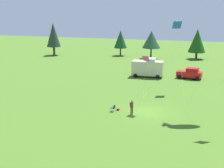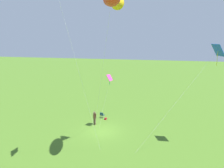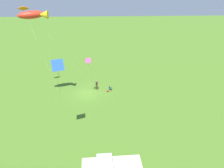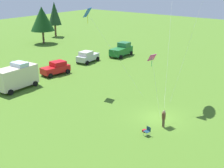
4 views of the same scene
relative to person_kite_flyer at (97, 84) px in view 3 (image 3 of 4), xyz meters
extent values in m
plane|color=#466E21|center=(1.60, 1.39, -1.02)|extent=(160.00, 160.00, 0.00)
cylinder|color=brown|center=(-0.06, -0.09, -0.60)|extent=(0.14, 0.14, 0.85)
cylinder|color=brown|center=(0.06, 0.09, -0.60)|extent=(0.14, 0.14, 0.85)
cylinder|color=brown|center=(0.00, 0.00, 0.14)|extent=(0.47, 0.47, 0.62)
sphere|color=tan|center=(0.00, 0.00, 0.60)|extent=(0.24, 0.24, 0.24)
cylinder|color=brown|center=(-0.16, -0.13, 0.17)|extent=(0.16, 0.18, 0.56)
cylinder|color=brown|center=(0.07, 0.20, 0.17)|extent=(0.13, 0.13, 0.55)
cube|color=#143648|center=(-2.40, 0.35, -0.60)|extent=(0.58, 0.58, 0.04)
cube|color=#143648|center=(-2.19, 0.30, -0.40)|extent=(0.15, 0.48, 0.40)
cylinder|color=#A5A8AD|center=(-2.66, 0.20, -0.81)|extent=(0.03, 0.03, 0.42)
cylinder|color=#A5A8AD|center=(-2.56, 0.60, -0.81)|extent=(0.03, 0.03, 0.42)
cylinder|color=#A5A8AD|center=(-2.25, 0.10, -0.81)|extent=(0.03, 0.03, 0.42)
cylinder|color=#A5A8AD|center=(-2.15, 0.50, -0.81)|extent=(0.03, 0.03, 0.42)
cube|color=#A61220|center=(-1.91, 0.93, -0.91)|extent=(0.37, 0.31, 0.22)
cube|color=silver|center=(-1.18, 20.05, 2.07)|extent=(1.48, 2.08, 0.50)
ellipsoid|color=red|center=(8.16, 3.99, 12.42)|extent=(3.73, 2.29, 1.16)
cone|color=yellow|center=(6.59, 3.99, 12.42)|extent=(1.22, 1.11, 1.11)
sphere|color=yellow|center=(9.12, 4.33, 12.54)|extent=(0.27, 0.27, 0.27)
cylinder|color=silver|center=(4.11, 2.03, 5.70)|extent=(8.11, 3.94, 13.44)
cylinder|color=#4C3823|center=(0.06, 0.07, -1.02)|extent=(0.04, 0.04, 0.01)
cube|color=#DF3DA0|center=(1.10, 2.19, 5.24)|extent=(0.88, 0.65, 0.68)
cylinder|color=#13B753|center=(1.10, 2.19, 4.77)|extent=(0.04, 0.04, 0.79)
cylinder|color=silver|center=(1.10, 1.54, 2.11)|extent=(0.02, 1.31, 6.26)
cylinder|color=#4C3823|center=(1.10, 0.89, -1.02)|extent=(0.04, 0.04, 0.01)
pyramid|color=orange|center=(10.20, 0.53, 12.92)|extent=(1.48, 1.22, 0.83)
cylinder|color=silver|center=(8.04, 1.52, 5.87)|extent=(4.25, 1.73, 13.77)
cylinder|color=#4C3823|center=(5.92, 2.38, -1.02)|extent=(0.04, 0.04, 0.01)
cube|color=blue|center=(3.58, 12.56, 8.58)|extent=(1.41, 1.08, 1.08)
cylinder|color=yellow|center=(3.58, 12.56, 7.82)|extent=(0.04, 0.04, 1.25)
cylinder|color=silver|center=(4.60, 9.16, 3.78)|extent=(2.05, 6.81, 9.60)
cylinder|color=#4C3823|center=(5.61, 5.77, -1.02)|extent=(0.04, 0.04, 0.01)
camera|label=1|loc=(7.61, -33.43, 11.23)|focal=50.00mm
camera|label=2|loc=(24.48, 7.61, 9.76)|focal=35.00mm
camera|label=3|loc=(-1.21, 34.23, 16.98)|focal=35.00mm
camera|label=4|loc=(-24.15, -12.47, 12.58)|focal=50.00mm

